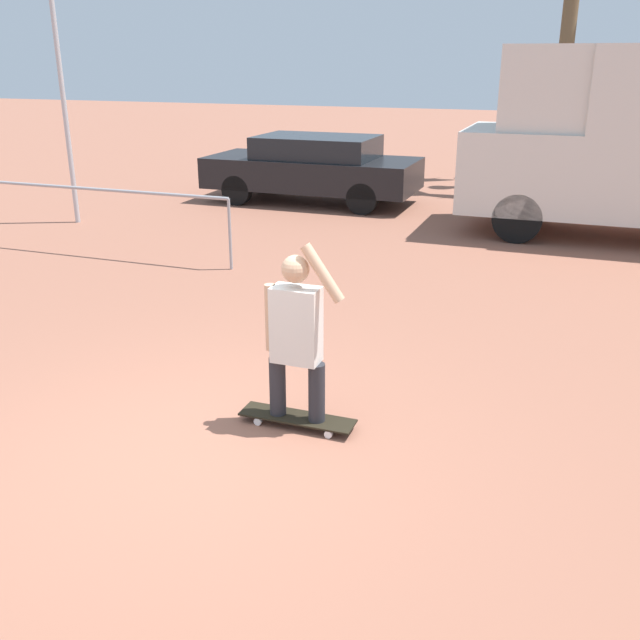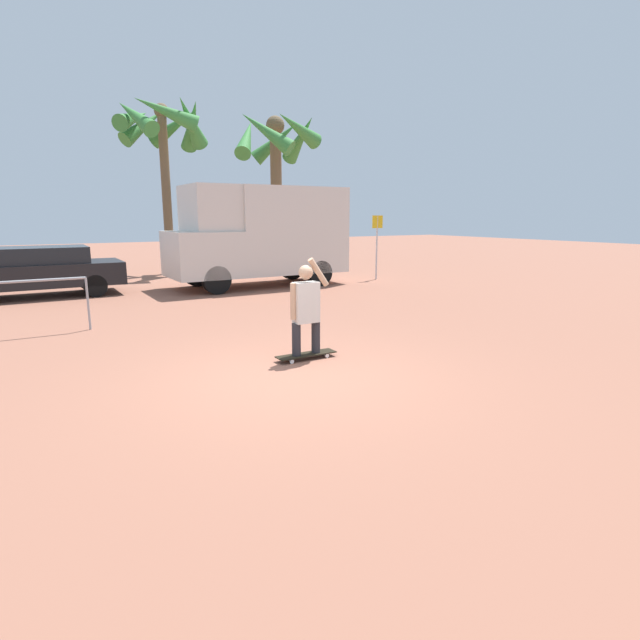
{
  "view_description": "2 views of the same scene",
  "coord_description": "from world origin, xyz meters",
  "views": [
    {
      "loc": [
        2.67,
        -4.26,
        2.97
      ],
      "look_at": [
        0.5,
        1.63,
        0.64
      ],
      "focal_mm": 40.0,
      "sensor_mm": 36.0,
      "label": 1
    },
    {
      "loc": [
        -3.14,
        -5.96,
        2.25
      ],
      "look_at": [
        0.95,
        0.87,
        0.58
      ],
      "focal_mm": 28.0,
      "sensor_mm": 36.0,
      "label": 2
    }
  ],
  "objects": [
    {
      "name": "skateboard",
      "position": [
        0.62,
        0.75,
        0.07
      ],
      "size": [
        1.0,
        0.26,
        0.08
      ],
      "color": "black",
      "rests_on": "ground_plane"
    },
    {
      "name": "parked_car_black",
      "position": [
        -2.76,
        10.1,
        0.75
      ],
      "size": [
        4.47,
        1.88,
        1.4
      ],
      "color": "black",
      "rests_on": "ground_plane"
    },
    {
      "name": "ground_plane",
      "position": [
        0.0,
        0.0,
        0.0
      ],
      "size": [
        80.0,
        80.0,
        0.0
      ],
      "primitive_type": "plane",
      "color": "#935B47"
    },
    {
      "name": "plaza_railing_segment",
      "position": [
        -4.43,
        4.84,
        0.92
      ],
      "size": [
        4.75,
        0.05,
        1.08
      ],
      "color": "#99999E",
      "rests_on": "ground_plane"
    },
    {
      "name": "person_skateboarder",
      "position": [
        0.62,
        0.75,
        0.88
      ],
      "size": [
        0.68,
        0.23,
        1.53
      ],
      "color": "#28282D",
      "rests_on": "skateboard"
    }
  ]
}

